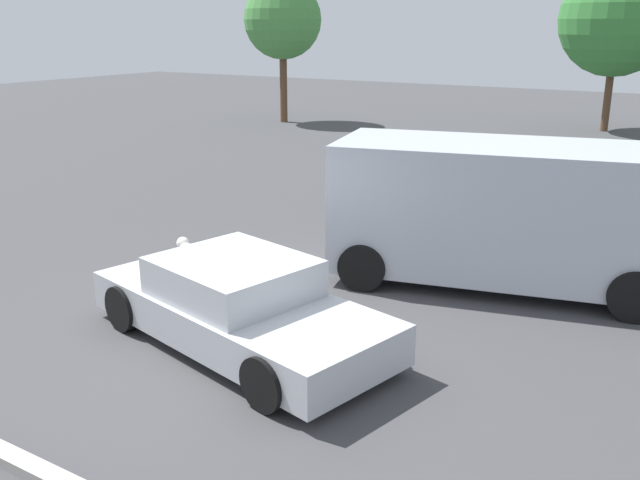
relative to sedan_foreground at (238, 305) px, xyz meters
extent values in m
plane|color=#424244|center=(-0.14, 0.04, -0.54)|extent=(80.00, 80.00, 0.00)
cube|color=#B7BABF|center=(0.03, -0.01, -0.12)|extent=(4.64, 2.73, 0.51)
cube|color=#B7BABF|center=(-0.07, 0.02, 0.37)|extent=(2.16, 2.01, 0.48)
cube|color=slate|center=(0.77, -0.18, 0.37)|extent=(0.41, 1.48, 0.40)
cube|color=slate|center=(-0.91, 0.22, 0.37)|extent=(0.41, 1.48, 0.40)
cylinder|color=black|center=(1.65, 0.47, -0.22)|extent=(0.67, 0.36, 0.64)
cylinder|color=black|center=(1.27, -1.16, -0.22)|extent=(0.67, 0.36, 0.64)
cylinder|color=black|center=(-1.22, 1.15, -0.22)|extent=(0.67, 0.36, 0.64)
cylinder|color=black|center=(-1.60, -0.48, -0.22)|extent=(0.67, 0.36, 0.64)
ellipsoid|color=white|center=(-2.61, 1.91, -0.25)|extent=(0.48, 0.44, 0.28)
sphere|color=white|center=(-2.82, 2.05, -0.17)|extent=(0.22, 0.22, 0.22)
sphere|color=white|center=(-2.89, 2.09, -0.18)|extent=(0.10, 0.10, 0.10)
cylinder|color=white|center=(-2.75, 1.92, -0.45)|extent=(0.06, 0.06, 0.17)
cylinder|color=white|center=(-2.67, 2.05, -0.45)|extent=(0.06, 0.06, 0.17)
cylinder|color=white|center=(-2.54, 1.78, -0.45)|extent=(0.06, 0.06, 0.17)
cylinder|color=white|center=(-2.46, 1.91, -0.45)|extent=(0.06, 0.06, 0.17)
sphere|color=white|center=(-2.41, 1.79, -0.21)|extent=(0.13, 0.13, 0.13)
cube|color=#B2B7C1|center=(2.15, 3.98, 0.70)|extent=(5.49, 3.22, 2.04)
cube|color=slate|center=(-0.31, 3.39, 1.15)|extent=(0.46, 1.73, 0.82)
cylinder|color=black|center=(0.46, 2.56, -0.16)|extent=(0.80, 0.42, 0.76)
cylinder|color=black|center=(0.00, 4.48, -0.16)|extent=(0.80, 0.42, 0.76)
cylinder|color=black|center=(4.30, 3.47, -0.16)|extent=(0.80, 0.42, 0.76)
cylinder|color=black|center=(3.84, 5.40, -0.16)|extent=(0.80, 0.42, 0.76)
cylinder|color=gray|center=(0.73, 7.74, -0.13)|extent=(0.13, 0.13, 0.83)
cylinder|color=gray|center=(0.59, 7.84, -0.13)|extent=(0.13, 0.13, 0.83)
cube|color=#339959|center=(0.66, 7.79, 0.58)|extent=(0.47, 0.43, 0.58)
cylinder|color=#339959|center=(0.86, 7.65, 0.53)|extent=(0.09, 0.09, 0.69)
cylinder|color=#339959|center=(0.46, 7.93, 0.53)|extent=(0.09, 0.09, 0.69)
sphere|color=beige|center=(0.66, 7.79, 0.98)|extent=(0.22, 0.22, 0.22)
cube|color=#B7B2A8|center=(-0.14, -3.24, -0.48)|extent=(9.55, 0.20, 0.12)
cylinder|color=brown|center=(-11.78, 18.30, 0.96)|extent=(0.31, 0.31, 3.00)
sphere|color=#478C42|center=(-11.78, 18.30, 3.67)|extent=(3.22, 3.22, 3.22)
cylinder|color=brown|center=(0.49, 22.65, 0.76)|extent=(0.28, 0.28, 2.61)
sphere|color=#387F38|center=(0.49, 22.65, 3.67)|extent=(4.27, 4.27, 4.27)
camera|label=1|loc=(5.27, -6.57, 3.49)|focal=39.04mm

